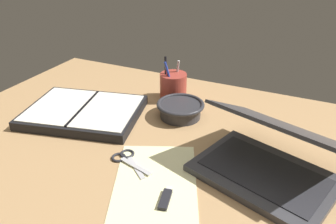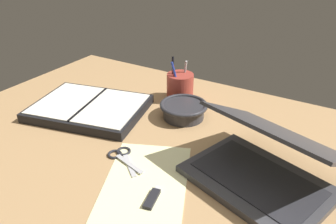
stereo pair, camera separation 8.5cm
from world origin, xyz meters
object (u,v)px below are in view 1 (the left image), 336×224
bowl (180,109)px  pen_cup (173,86)px  laptop (270,157)px  scissors (126,158)px  planner (84,112)px

bowl → pen_cup: (-7.48, 10.91, 2.01)cm
laptop → pen_cup: (-37.95, 27.86, 0.05)cm
pen_cup → scissors: bearing=-84.4°
planner → scissors: size_ratio=3.11×
pen_cup → planner: pen_cup is taller
bowl → planner: bearing=-155.5°
bowl → scissors: (-3.81, -26.87, -2.44)cm
bowl → scissors: bowl is taller
planner → scissors: 28.04cm
pen_cup → bowl: bearing=-55.6°
scissors → bowl: bearing=108.9°
bowl → planner: (-28.02, -12.80, -1.18)cm
laptop → scissors: laptop is taller
bowl → pen_cup: bearing=124.4°
planner → scissors: bearing=-43.4°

